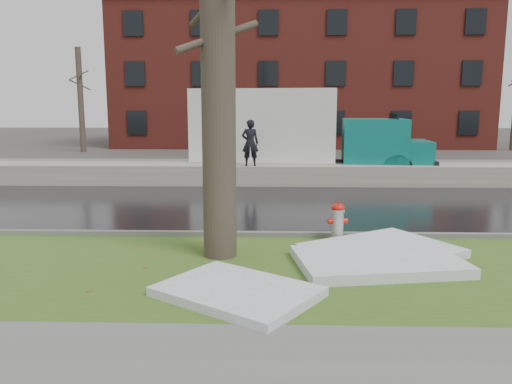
{
  "coord_description": "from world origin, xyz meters",
  "views": [
    {
      "loc": [
        -0.01,
        -9.55,
        2.82
      ],
      "look_at": [
        -0.33,
        1.11,
        1.0
      ],
      "focal_mm": 35.0,
      "sensor_mm": 36.0,
      "label": 1
    }
  ],
  "objects_px": {
    "fire_hydrant": "(338,220)",
    "box_truck": "(293,132)",
    "worker": "(250,143)",
    "tree": "(218,42)"
  },
  "relations": [
    {
      "from": "tree",
      "to": "box_truck",
      "type": "distance_m",
      "value": 10.82
    },
    {
      "from": "tree",
      "to": "worker",
      "type": "height_order",
      "value": "tree"
    },
    {
      "from": "fire_hydrant",
      "to": "tree",
      "type": "distance_m",
      "value": 4.31
    },
    {
      "from": "fire_hydrant",
      "to": "box_truck",
      "type": "height_order",
      "value": "box_truck"
    },
    {
      "from": "tree",
      "to": "worker",
      "type": "distance_m",
      "value": 8.87
    },
    {
      "from": "box_truck",
      "to": "worker",
      "type": "xyz_separation_m",
      "value": [
        -1.59,
        -1.92,
        -0.28
      ]
    },
    {
      "from": "fire_hydrant",
      "to": "worker",
      "type": "relative_size",
      "value": 0.52
    },
    {
      "from": "tree",
      "to": "box_truck",
      "type": "bearing_deg",
      "value": 80.18
    },
    {
      "from": "fire_hydrant",
      "to": "worker",
      "type": "height_order",
      "value": "worker"
    },
    {
      "from": "fire_hydrant",
      "to": "box_truck",
      "type": "xyz_separation_m",
      "value": [
        -0.54,
        9.41,
        1.36
      ]
    }
  ]
}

